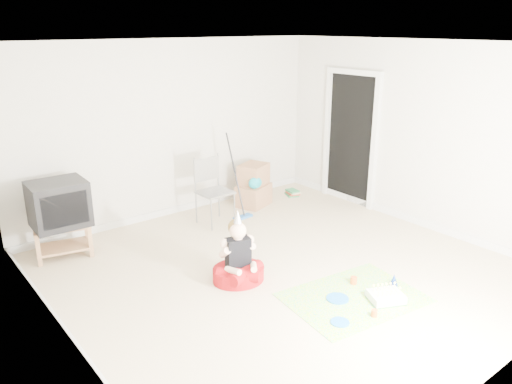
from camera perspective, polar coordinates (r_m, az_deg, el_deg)
ground at (r=6.03m, az=3.15°, el=-8.90°), size 5.00×5.00×0.00m
doorway_recess at (r=8.16m, az=10.79°, el=5.86°), size 0.02×0.90×2.05m
tv_stand at (r=6.72m, az=-21.17°, el=-4.86°), size 0.74×0.56×0.41m
crt_tv at (r=6.57m, az=-21.63°, el=-1.27°), size 0.68×0.57×0.57m
folding_chair at (r=7.22m, az=-4.72°, el=-0.02°), size 0.46×0.44×0.99m
cardboard_boxes at (r=7.99m, az=-0.27°, el=0.70°), size 0.64×0.58×0.67m
floor_mop at (r=7.47m, az=-1.53°, el=-1.13°), size 0.32×0.42×1.25m
book_pile at (r=8.55m, az=4.21°, el=-0.05°), size 0.27×0.30×0.11m
seated_woman at (r=5.72m, az=-2.04°, el=-8.40°), size 0.73×0.73×0.86m
party_mat at (r=5.57m, az=11.10°, el=-11.74°), size 1.55×1.21×0.01m
birthday_cake at (r=5.55m, az=14.62°, el=-11.56°), size 0.43×0.40×0.16m
blue_plate_near at (r=5.50m, az=9.31°, el=-11.92°), size 0.32×0.32×0.01m
blue_plate_far at (r=5.12m, az=9.57°, el=-14.46°), size 0.19×0.19×0.01m
orange_cup_near at (r=5.80m, az=11.09°, el=-9.88°), size 0.09×0.09×0.08m
orange_cup_far at (r=5.27m, az=13.36°, el=-13.32°), size 0.08×0.08×0.07m
blue_party_hat at (r=5.86m, az=15.49°, el=-9.65°), size 0.10×0.10×0.14m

